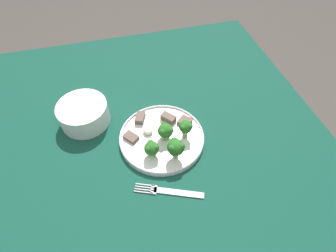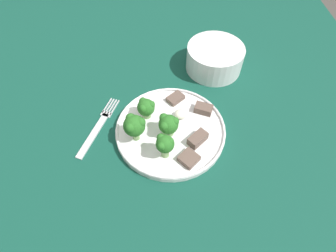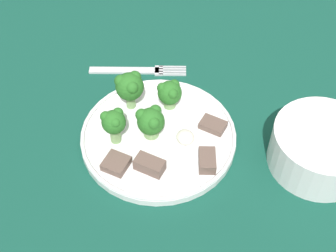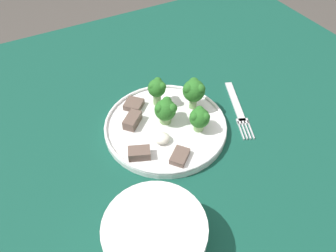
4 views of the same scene
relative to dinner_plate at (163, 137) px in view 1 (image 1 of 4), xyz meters
The scene contains 14 objects.
ground_plane 0.75m from the dinner_plate, 98.52° to the left, with size 8.00×8.00×0.00m, color #4C4742.
table 0.14m from the dinner_plate, 98.52° to the left, with size 1.14×1.16×0.73m.
dinner_plate is the anchor object (origin of this frame).
fork 0.16m from the dinner_plate, behind, with size 0.08×0.17×0.00m.
cream_bowl 0.24m from the dinner_plate, 58.48° to the left, with size 0.15×0.15×0.07m.
broccoli_floret_near_rim_left 0.04m from the dinner_plate, 116.79° to the right, with size 0.04×0.04×0.05m.
broccoli_floret_center_left 0.08m from the dinner_plate, 104.27° to the right, with size 0.04×0.04×0.06m.
broccoli_floret_back_left 0.09m from the dinner_plate, 165.35° to the right, with size 0.05×0.05×0.07m.
broccoli_floret_front_left 0.07m from the dinner_plate, 142.80° to the left, with size 0.04×0.04×0.05m.
meat_slice_front_slice 0.09m from the dinner_plate, 30.95° to the left, with size 0.05×0.04×0.02m.
meat_slice_middle_slice 0.09m from the dinner_plate, 79.07° to the left, with size 0.05×0.05×0.01m.
meat_slice_rear_slice 0.09m from the dinner_plate, 67.33° to the right, with size 0.05×0.05×0.01m.
meat_slice_edge_slice 0.07m from the dinner_plate, 31.83° to the right, with size 0.05×0.05×0.02m.
sauce_dollop 0.04m from the dinner_plate, 53.75° to the left, with size 0.03×0.03×0.02m.
Camera 1 is at (-0.42, 0.00, 1.34)m, focal length 28.00 mm.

